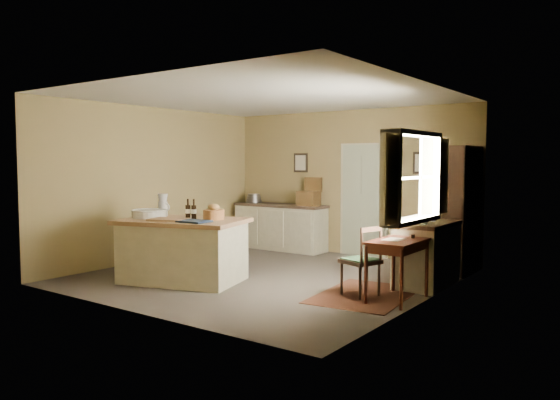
{
  "coord_description": "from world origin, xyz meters",
  "views": [
    {
      "loc": [
        4.96,
        -6.54,
        1.74
      ],
      "look_at": [
        0.05,
        0.26,
        1.15
      ],
      "focal_mm": 35.0,
      "sensor_mm": 36.0,
      "label": 1
    }
  ],
  "objects_px": {
    "sideboard": "(281,225)",
    "writing_desk": "(398,248)",
    "work_island": "(182,248)",
    "desk_chair": "(360,261)",
    "shelving_unit": "(465,210)",
    "right_cabinet": "(427,253)"
  },
  "relations": [
    {
      "from": "sideboard",
      "to": "writing_desk",
      "type": "bearing_deg",
      "value": -34.21
    },
    {
      "from": "work_island",
      "to": "shelving_unit",
      "type": "bearing_deg",
      "value": 27.24
    },
    {
      "from": "desk_chair",
      "to": "shelving_unit",
      "type": "height_order",
      "value": "shelving_unit"
    },
    {
      "from": "work_island",
      "to": "desk_chair",
      "type": "relative_size",
      "value": 2.23
    },
    {
      "from": "sideboard",
      "to": "writing_desk",
      "type": "distance_m",
      "value": 4.29
    },
    {
      "from": "sideboard",
      "to": "work_island",
      "type": "bearing_deg",
      "value": -80.18
    },
    {
      "from": "right_cabinet",
      "to": "writing_desk",
      "type": "bearing_deg",
      "value": -89.99
    },
    {
      "from": "right_cabinet",
      "to": "desk_chair",
      "type": "bearing_deg",
      "value": -114.85
    },
    {
      "from": "work_island",
      "to": "desk_chair",
      "type": "height_order",
      "value": "work_island"
    },
    {
      "from": "sideboard",
      "to": "right_cabinet",
      "type": "xyz_separation_m",
      "value": [
        3.54,
        -1.41,
        -0.02
      ]
    },
    {
      "from": "sideboard",
      "to": "shelving_unit",
      "type": "xyz_separation_m",
      "value": [
        3.69,
        -0.2,
        0.51
      ]
    },
    {
      "from": "work_island",
      "to": "desk_chair",
      "type": "xyz_separation_m",
      "value": [
        2.5,
        0.75,
        -0.03
      ]
    },
    {
      "from": "writing_desk",
      "to": "desk_chair",
      "type": "distance_m",
      "value": 0.54
    },
    {
      "from": "sideboard",
      "to": "desk_chair",
      "type": "height_order",
      "value": "sideboard"
    },
    {
      "from": "work_island",
      "to": "writing_desk",
      "type": "bearing_deg",
      "value": -1.56
    },
    {
      "from": "work_island",
      "to": "desk_chair",
      "type": "distance_m",
      "value": 2.61
    },
    {
      "from": "writing_desk",
      "to": "right_cabinet",
      "type": "bearing_deg",
      "value": 90.01
    },
    {
      "from": "work_island",
      "to": "shelving_unit",
      "type": "distance_m",
      "value": 4.38
    },
    {
      "from": "sideboard",
      "to": "desk_chair",
      "type": "bearing_deg",
      "value": -38.87
    },
    {
      "from": "writing_desk",
      "to": "shelving_unit",
      "type": "relative_size",
      "value": 0.44
    },
    {
      "from": "writing_desk",
      "to": "desk_chair",
      "type": "xyz_separation_m",
      "value": [
        -0.49,
        -0.05,
        -0.22
      ]
    },
    {
      "from": "work_island",
      "to": "sideboard",
      "type": "relative_size",
      "value": 1.02
    }
  ]
}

